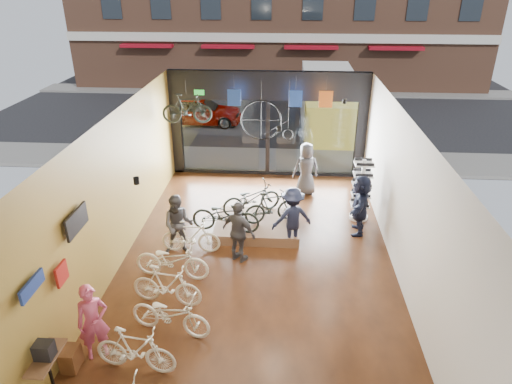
# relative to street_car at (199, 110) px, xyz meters

# --- Properties ---
(ground_plane) EXTENTS (7.00, 12.00, 0.04)m
(ground_plane) POSITION_rel_street_car_xyz_m (3.64, -12.00, -0.72)
(ground_plane) COLOR black
(ground_plane) RESTS_ON ground
(ceiling) EXTENTS (7.00, 12.00, 0.04)m
(ceiling) POSITION_rel_street_car_xyz_m (3.64, -12.00, 3.12)
(ceiling) COLOR black
(ceiling) RESTS_ON ground
(wall_left) EXTENTS (0.04, 12.00, 3.80)m
(wall_left) POSITION_rel_street_car_xyz_m (0.12, -12.00, 1.20)
(wall_left) COLOR #A68231
(wall_left) RESTS_ON ground
(wall_right) EXTENTS (0.04, 12.00, 3.80)m
(wall_right) POSITION_rel_street_car_xyz_m (7.16, -12.00, 1.20)
(wall_right) COLOR beige
(wall_right) RESTS_ON ground
(storefront) EXTENTS (7.00, 0.26, 3.80)m
(storefront) POSITION_rel_street_car_xyz_m (3.64, -6.00, 1.20)
(storefront) COLOR black
(storefront) RESTS_ON ground
(exit_sign) EXTENTS (0.35, 0.06, 0.18)m
(exit_sign) POSITION_rel_street_car_xyz_m (1.24, -6.12, 2.35)
(exit_sign) COLOR #198C26
(exit_sign) RESTS_ON storefront
(street_road) EXTENTS (30.00, 18.00, 0.02)m
(street_road) POSITION_rel_street_car_xyz_m (3.64, 3.00, -0.71)
(street_road) COLOR black
(street_road) RESTS_ON ground
(sidewalk_near) EXTENTS (30.00, 2.40, 0.12)m
(sidewalk_near) POSITION_rel_street_car_xyz_m (3.64, -4.80, -0.64)
(sidewalk_near) COLOR slate
(sidewalk_near) RESTS_ON ground
(sidewalk_far) EXTENTS (30.00, 2.00, 0.12)m
(sidewalk_far) POSITION_rel_street_car_xyz_m (3.64, 7.00, -0.64)
(sidewalk_far) COLOR slate
(sidewalk_far) RESTS_ON ground
(street_car) EXTENTS (4.14, 1.66, 1.41)m
(street_car) POSITION_rel_street_car_xyz_m (0.00, 0.00, 0.00)
(street_car) COLOR gray
(street_car) RESTS_ON street_road
(box_truck) EXTENTS (2.31, 6.94, 2.73)m
(box_truck) POSITION_rel_street_car_xyz_m (6.19, -1.00, 0.66)
(box_truck) COLOR silver
(box_truck) RESTS_ON street_road
(floor_bike_1) EXTENTS (1.63, 0.65, 0.95)m
(floor_bike_1) POSITION_rel_street_car_xyz_m (1.62, -15.56, -0.23)
(floor_bike_1) COLOR silver
(floor_bike_1) RESTS_ON ground_plane
(floor_bike_2) EXTENTS (1.85, 0.98, 0.92)m
(floor_bike_2) POSITION_rel_street_car_xyz_m (2.03, -14.52, -0.24)
(floor_bike_2) COLOR silver
(floor_bike_2) RESTS_ON ground_plane
(floor_bike_3) EXTENTS (1.69, 0.71, 0.98)m
(floor_bike_3) POSITION_rel_street_car_xyz_m (1.73, -13.63, -0.21)
(floor_bike_3) COLOR silver
(floor_bike_3) RESTS_ON ground_plane
(floor_bike_4) EXTENTS (1.91, 0.84, 0.97)m
(floor_bike_4) POSITION_rel_street_car_xyz_m (1.62, -12.63, -0.22)
(floor_bike_4) COLOR silver
(floor_bike_4) RESTS_ON ground_plane
(floor_bike_5) EXTENTS (1.58, 0.46, 0.94)m
(floor_bike_5) POSITION_rel_street_car_xyz_m (1.85, -11.48, -0.23)
(floor_bike_5) COLOR silver
(floor_bike_5) RESTS_ON ground_plane
(display_platform) EXTENTS (2.40, 1.80, 0.30)m
(display_platform) POSITION_rel_street_car_xyz_m (3.54, -10.25, -0.55)
(display_platform) COLOR brown
(display_platform) RESTS_ON ground_plane
(display_bike_left) EXTENTS (1.93, 0.82, 0.99)m
(display_bike_left) POSITION_rel_street_car_xyz_m (2.71, -10.83, 0.09)
(display_bike_left) COLOR black
(display_bike_left) RESTS_ON display_platform
(display_bike_mid) EXTENTS (1.65, 1.00, 0.96)m
(display_bike_mid) POSITION_rel_street_car_xyz_m (3.94, -10.21, 0.08)
(display_bike_mid) COLOR black
(display_bike_mid) RESTS_ON display_platform
(display_bike_right) EXTENTS (1.89, 1.35, 0.95)m
(display_bike_right) POSITION_rel_street_car_xyz_m (3.33, -9.69, 0.07)
(display_bike_right) COLOR black
(display_bike_right) RESTS_ON display_platform
(customer_0) EXTENTS (0.71, 0.63, 1.62)m
(customer_0) POSITION_rel_street_car_xyz_m (0.74, -15.24, 0.11)
(customer_0) COLOR #CC4C72
(customer_0) RESTS_ON ground_plane
(customer_1) EXTENTS (0.85, 0.68, 1.68)m
(customer_1) POSITION_rel_street_car_xyz_m (1.56, -11.52, 0.13)
(customer_1) COLOR #3F3F44
(customer_1) RESTS_ON ground_plane
(customer_2) EXTENTS (1.06, 0.85, 1.68)m
(customer_2) POSITION_rel_street_car_xyz_m (3.17, -11.79, 0.14)
(customer_2) COLOR #3F3F44
(customer_2) RESTS_ON ground_plane
(customer_3) EXTENTS (1.26, 0.97, 1.72)m
(customer_3) POSITION_rel_street_car_xyz_m (4.53, -10.95, 0.16)
(customer_3) COLOR #161C33
(customer_3) RESTS_ON ground_plane
(customer_4) EXTENTS (0.99, 0.76, 1.80)m
(customer_4) POSITION_rel_street_car_xyz_m (5.00, -7.65, 0.20)
(customer_4) COLOR #3F3F44
(customer_4) RESTS_ON ground_plane
(customer_5) EXTENTS (0.80, 1.71, 1.78)m
(customer_5) POSITION_rel_street_car_xyz_m (6.45, -10.11, 0.18)
(customer_5) COLOR #161C33
(customer_5) RESTS_ON ground_plane
(sunglasses_rack) EXTENTS (0.60, 0.51, 1.92)m
(sunglasses_rack) POSITION_rel_street_car_xyz_m (6.59, -9.28, 0.25)
(sunglasses_rack) COLOR white
(sunglasses_rack) RESTS_ON ground_plane
(wall_merch) EXTENTS (0.40, 2.40, 2.60)m
(wall_merch) POSITION_rel_street_car_xyz_m (0.26, -15.50, 0.60)
(wall_merch) COLOR navy
(wall_merch) RESTS_ON wall_left
(penny_farthing) EXTENTS (1.65, 0.06, 1.32)m
(penny_farthing) POSITION_rel_street_car_xyz_m (3.76, -7.64, 1.80)
(penny_farthing) COLOR black
(penny_farthing) RESTS_ON ceiling
(hung_bike) EXTENTS (1.61, 0.57, 0.95)m
(hung_bike) POSITION_rel_street_car_xyz_m (1.15, -7.80, 2.22)
(hung_bike) COLOR black
(hung_bike) RESTS_ON ceiling
(jersey_left) EXTENTS (0.45, 0.03, 0.55)m
(jersey_left) POSITION_rel_street_car_xyz_m (2.54, -6.80, 2.35)
(jersey_left) COLOR #1E3F99
(jersey_left) RESTS_ON ceiling
(jersey_mid) EXTENTS (0.45, 0.03, 0.55)m
(jersey_mid) POSITION_rel_street_car_xyz_m (4.57, -6.80, 2.35)
(jersey_mid) COLOR #1E3F99
(jersey_mid) RESTS_ON ceiling
(jersey_right) EXTENTS (0.45, 0.03, 0.55)m
(jersey_right) POSITION_rel_street_car_xyz_m (5.57, -6.80, 2.35)
(jersey_right) COLOR #CC5919
(jersey_right) RESTS_ON ceiling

